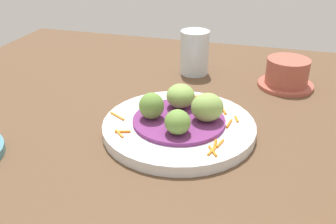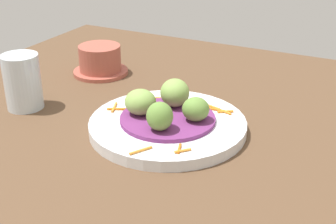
{
  "view_description": "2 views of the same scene",
  "coord_description": "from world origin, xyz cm",
  "px_view_note": "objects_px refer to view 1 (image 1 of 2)",
  "views": [
    {
      "loc": [
        51.68,
        19.06,
        35.1
      ],
      "look_at": [
        -1.19,
        3.82,
        6.4
      ],
      "focal_mm": 40.52,
      "sensor_mm": 36.0,
      "label": 1
    },
    {
      "loc": [
        28.17,
        -56.11,
        37.95
      ],
      "look_at": [
        -2.58,
        4.98,
        5.55
      ],
      "focal_mm": 50.0,
      "sensor_mm": 36.0,
      "label": 2
    }
  ],
  "objects_px": {
    "guac_scoop_left": "(181,96)",
    "guac_scoop_back": "(207,107)",
    "guac_scoop_center": "(151,106)",
    "terracotta_bowl": "(287,74)",
    "water_glass": "(195,52)",
    "guac_scoop_right": "(178,122)",
    "main_plate": "(179,127)"
  },
  "relations": [
    {
      "from": "guac_scoop_center",
      "to": "guac_scoop_back",
      "type": "xyz_separation_m",
      "value": [
        -0.02,
        0.09,
        0.0
      ]
    },
    {
      "from": "guac_scoop_left",
      "to": "guac_scoop_center",
      "type": "xyz_separation_m",
      "value": [
        0.05,
        -0.04,
        0.0
      ]
    },
    {
      "from": "guac_scoop_back",
      "to": "water_glass",
      "type": "height_order",
      "value": "water_glass"
    },
    {
      "from": "main_plate",
      "to": "guac_scoop_left",
      "type": "xyz_separation_m",
      "value": [
        -0.05,
        -0.01,
        0.04
      ]
    },
    {
      "from": "guac_scoop_center",
      "to": "guac_scoop_right",
      "type": "distance_m",
      "value": 0.07
    },
    {
      "from": "guac_scoop_center",
      "to": "terracotta_bowl",
      "type": "relative_size",
      "value": 0.39
    },
    {
      "from": "main_plate",
      "to": "guac_scoop_center",
      "type": "xyz_separation_m",
      "value": [
        0.01,
        -0.05,
        0.04
      ]
    },
    {
      "from": "guac_scoop_left",
      "to": "terracotta_bowl",
      "type": "relative_size",
      "value": 0.44
    },
    {
      "from": "main_plate",
      "to": "water_glass",
      "type": "distance_m",
      "value": 0.28
    },
    {
      "from": "main_plate",
      "to": "guac_scoop_center",
      "type": "height_order",
      "value": "guac_scoop_center"
    },
    {
      "from": "guac_scoop_left",
      "to": "terracotta_bowl",
      "type": "distance_m",
      "value": 0.27
    },
    {
      "from": "guac_scoop_center",
      "to": "water_glass",
      "type": "relative_size",
      "value": 0.45
    },
    {
      "from": "guac_scoop_left",
      "to": "guac_scoop_center",
      "type": "relative_size",
      "value": 1.15
    },
    {
      "from": "guac_scoop_right",
      "to": "water_glass",
      "type": "height_order",
      "value": "water_glass"
    },
    {
      "from": "main_plate",
      "to": "terracotta_bowl",
      "type": "distance_m",
      "value": 0.3
    },
    {
      "from": "guac_scoop_left",
      "to": "guac_scoop_center",
      "type": "height_order",
      "value": "guac_scoop_center"
    },
    {
      "from": "guac_scoop_back",
      "to": "water_glass",
      "type": "relative_size",
      "value": 0.54
    },
    {
      "from": "guac_scoop_center",
      "to": "guac_scoop_right",
      "type": "height_order",
      "value": "guac_scoop_center"
    },
    {
      "from": "guac_scoop_left",
      "to": "guac_scoop_back",
      "type": "bearing_deg",
      "value": 56.52
    },
    {
      "from": "guac_scoop_center",
      "to": "main_plate",
      "type": "bearing_deg",
      "value": 101.52
    },
    {
      "from": "guac_scoop_center",
      "to": "guac_scoop_back",
      "type": "bearing_deg",
      "value": 101.52
    },
    {
      "from": "main_plate",
      "to": "guac_scoop_back",
      "type": "xyz_separation_m",
      "value": [
        -0.01,
        0.05,
        0.04
      ]
    },
    {
      "from": "guac_scoop_left",
      "to": "guac_scoop_back",
      "type": "xyz_separation_m",
      "value": [
        0.04,
        0.05,
        0.0
      ]
    },
    {
      "from": "terracotta_bowl",
      "to": "water_glass",
      "type": "xyz_separation_m",
      "value": [
        -0.02,
        -0.21,
        0.02
      ]
    },
    {
      "from": "guac_scoop_center",
      "to": "guac_scoop_back",
      "type": "distance_m",
      "value": 0.09
    },
    {
      "from": "main_plate",
      "to": "guac_scoop_left",
      "type": "relative_size",
      "value": 4.97
    },
    {
      "from": "terracotta_bowl",
      "to": "water_glass",
      "type": "height_order",
      "value": "water_glass"
    },
    {
      "from": "terracotta_bowl",
      "to": "main_plate",
      "type": "bearing_deg",
      "value": -34.68
    },
    {
      "from": "guac_scoop_right",
      "to": "guac_scoop_back",
      "type": "bearing_deg",
      "value": 146.52
    },
    {
      "from": "guac_scoop_left",
      "to": "water_glass",
      "type": "distance_m",
      "value": 0.23
    },
    {
      "from": "guac_scoop_left",
      "to": "guac_scoop_back",
      "type": "relative_size",
      "value": 0.96
    },
    {
      "from": "main_plate",
      "to": "guac_scoop_right",
      "type": "bearing_deg",
      "value": 11.52
    }
  ]
}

